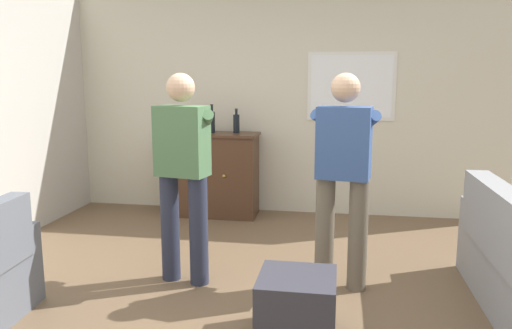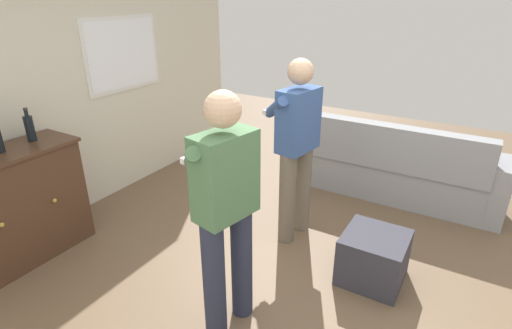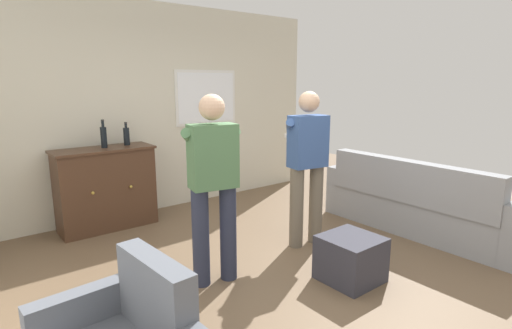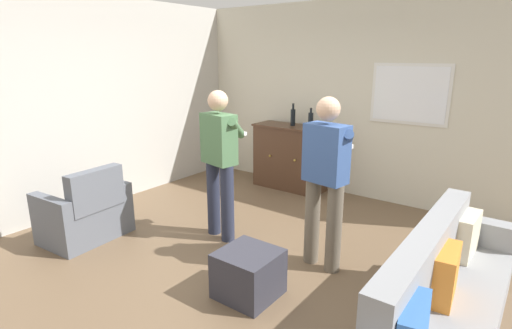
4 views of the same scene
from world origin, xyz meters
The scene contains 8 objects.
ground centered at (0.00, 0.00, 0.00)m, with size 10.40×10.40×0.00m, color brown.
wall_back_with_window centered at (0.02, 2.66, 1.40)m, with size 5.20×0.15×2.80m.
sideboard_cabinet centered at (-0.87, 2.30, 0.50)m, with size 1.15×0.49×1.00m.
bottle_wine_green centered at (-0.85, 2.31, 1.13)m, with size 0.07×0.07×0.34m.
bottle_liquor_amber centered at (-0.56, 2.35, 1.11)m, with size 0.07×0.07×0.29m.
ottoman centered at (0.41, -0.42, 0.21)m, with size 0.49×0.49×0.41m, color #33333D.
person_standing_left centered at (-0.57, 0.33, 0.94)m, with size 0.55×0.51×1.68m.
person_standing_right centered at (0.68, 0.43, 0.94)m, with size 0.55×0.50×1.68m.
Camera 1 is at (0.64, -3.39, 1.65)m, focal length 35.00 mm.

